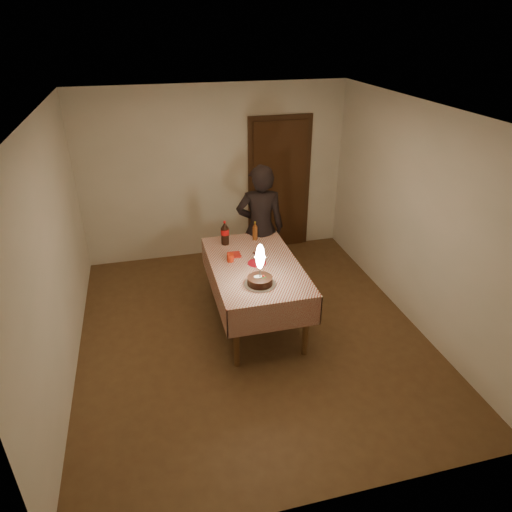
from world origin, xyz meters
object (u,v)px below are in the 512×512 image
(red_plate, at_px, (257,263))
(cola_bottle, at_px, (225,233))
(clear_cup, at_px, (256,257))
(amber_bottle_right, at_px, (255,231))
(birthday_cake, at_px, (260,275))
(dining_table, at_px, (255,272))
(red_cup, at_px, (230,258))
(photographer, at_px, (260,228))

(red_plate, distance_m, cola_bottle, 0.67)
(clear_cup, height_order, amber_bottle_right, amber_bottle_right)
(red_plate, relative_size, clear_cup, 2.44)
(birthday_cake, xyz_separation_m, clear_cup, (0.09, 0.56, -0.07))
(red_plate, bearing_deg, dining_table, -156.22)
(dining_table, bearing_deg, red_plate, 23.78)
(red_cup, bearing_deg, dining_table, -26.56)
(red_cup, bearing_deg, red_plate, -22.70)
(amber_bottle_right, bearing_deg, birthday_cake, -101.41)
(photographer, bearing_deg, cola_bottle, -156.91)
(birthday_cake, bearing_deg, photographer, 75.09)
(dining_table, bearing_deg, clear_cup, 71.59)
(dining_table, height_order, red_plate, red_plate)
(clear_cup, bearing_deg, red_plate, -94.62)
(amber_bottle_right, height_order, photographer, photographer)
(birthday_cake, distance_m, red_plate, 0.49)
(clear_cup, height_order, photographer, photographer)
(birthday_cake, height_order, amber_bottle_right, birthday_cake)
(red_cup, bearing_deg, birthday_cake, -70.66)
(red_plate, relative_size, amber_bottle_right, 0.86)
(dining_table, distance_m, birthday_cake, 0.51)
(red_cup, xyz_separation_m, photographer, (0.55, 0.70, 0.01))
(birthday_cake, height_order, clear_cup, birthday_cake)
(birthday_cake, height_order, cola_bottle, birthday_cake)
(dining_table, distance_m, clear_cup, 0.18)
(dining_table, height_order, amber_bottle_right, amber_bottle_right)
(dining_table, xyz_separation_m, amber_bottle_right, (0.16, 0.64, 0.23))
(clear_cup, bearing_deg, birthday_cake, -99.39)
(birthday_cake, xyz_separation_m, red_cup, (-0.21, 0.59, -0.07))
(dining_table, height_order, photographer, photographer)
(amber_bottle_right, bearing_deg, red_plate, -102.27)
(red_cup, bearing_deg, amber_bottle_right, 49.83)
(cola_bottle, bearing_deg, red_plate, -66.38)
(cola_bottle, bearing_deg, amber_bottle_right, 4.29)
(dining_table, bearing_deg, amber_bottle_right, 75.79)
(birthday_cake, bearing_deg, amber_bottle_right, 78.59)
(dining_table, bearing_deg, red_cup, 153.44)
(red_plate, bearing_deg, photographer, 72.52)
(clear_cup, relative_size, photographer, 0.05)
(dining_table, distance_m, amber_bottle_right, 0.70)
(red_plate, distance_m, amber_bottle_right, 0.66)
(red_plate, xyz_separation_m, photographer, (0.26, 0.82, 0.06))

